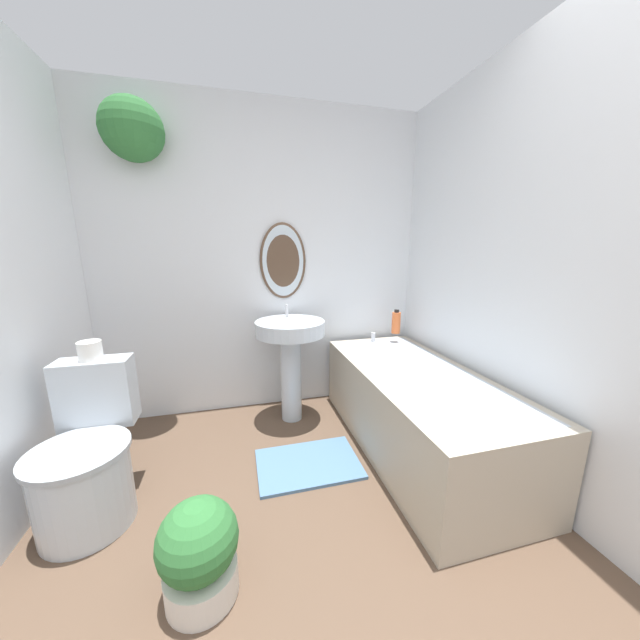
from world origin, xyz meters
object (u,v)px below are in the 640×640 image
bathtub (415,407)px  toilet_paper_roll (90,351)px  pedestal_sink (291,347)px  potted_plant (199,550)px  toilet (87,463)px  shampoo_bottle (396,322)px

bathtub → toilet_paper_roll: size_ratio=14.85×
pedestal_sink → potted_plant: size_ratio=2.21×
toilet → bathtub: 1.87m
toilet → potted_plant: bearing=-44.4°
potted_plant → shampoo_bottle: bearing=41.7°
potted_plant → toilet_paper_roll: size_ratio=3.67×
shampoo_bottle → toilet_paper_roll: toilet_paper_roll is taller
pedestal_sink → toilet_paper_roll: 1.24m
pedestal_sink → toilet: bearing=-148.8°
toilet → shampoo_bottle: (2.05, 0.77, 0.42)m
toilet → potted_plant: toilet is taller
bathtub → shampoo_bottle: 0.80m
shampoo_bottle → toilet_paper_roll: (-2.05, -0.56, 0.09)m
toilet → shampoo_bottle: size_ratio=3.69×
pedestal_sink → shampoo_bottle: bearing=5.6°
bathtub → potted_plant: 1.47m
pedestal_sink → toilet_paper_roll: bearing=-157.6°
pedestal_sink → shampoo_bottle: 0.93m
potted_plant → bathtub: bearing=27.0°
pedestal_sink → bathtub: 0.98m
pedestal_sink → bathtub: bearing=-37.3°
toilet → shampoo_bottle: 2.23m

